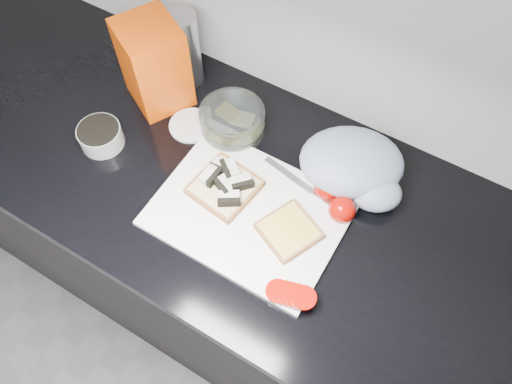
# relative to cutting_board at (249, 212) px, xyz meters

# --- Properties ---
(base_cabinet) EXTENTS (3.50, 0.60, 0.86)m
(base_cabinet) POSITION_rel_cutting_board_xyz_m (-0.12, 0.05, -0.48)
(base_cabinet) COLOR black
(base_cabinet) RESTS_ON ground
(countertop) EXTENTS (3.50, 0.64, 0.04)m
(countertop) POSITION_rel_cutting_board_xyz_m (-0.12, 0.05, -0.03)
(countertop) COLOR black
(countertop) RESTS_ON base_cabinet
(cutting_board) EXTENTS (0.40, 0.30, 0.01)m
(cutting_board) POSITION_rel_cutting_board_xyz_m (0.00, 0.00, 0.00)
(cutting_board) COLOR white
(cutting_board) RESTS_ON countertop
(bread_left) EXTENTS (0.15, 0.15, 0.04)m
(bread_left) POSITION_rel_cutting_board_xyz_m (-0.08, 0.02, 0.02)
(bread_left) COLOR #CCBC90
(bread_left) RESTS_ON cutting_board
(bread_right) EXTENTS (0.15, 0.15, 0.02)m
(bread_right) POSITION_rel_cutting_board_xyz_m (0.10, -0.00, 0.01)
(bread_right) COLOR #CCBC90
(bread_right) RESTS_ON cutting_board
(tomato_slices) EXTENTS (0.11, 0.07, 0.02)m
(tomato_slices) POSITION_rel_cutting_board_xyz_m (0.17, -0.12, 0.02)
(tomato_slices) COLOR #B20B04
(tomato_slices) RESTS_ON cutting_board
(knife) EXTENTS (0.20, 0.05, 0.01)m
(knife) POSITION_rel_cutting_board_xyz_m (0.09, 0.11, 0.01)
(knife) COLOR #B6B6BA
(knife) RESTS_ON cutting_board
(seed_tub) EXTENTS (0.10, 0.10, 0.05)m
(seed_tub) POSITION_rel_cutting_board_xyz_m (-0.40, -0.01, 0.02)
(seed_tub) COLOR #979C9C
(seed_tub) RESTS_ON countertop
(tub_lid) EXTENTS (0.14, 0.14, 0.01)m
(tub_lid) POSITION_rel_cutting_board_xyz_m (-0.25, 0.13, -0.00)
(tub_lid) COLOR silver
(tub_lid) RESTS_ON countertop
(glass_bowl) EXTENTS (0.16, 0.16, 0.06)m
(glass_bowl) POSITION_rel_cutting_board_xyz_m (-0.15, 0.18, 0.03)
(glass_bowl) COLOR silver
(glass_bowl) RESTS_ON countertop
(bread_bag) EXTENTS (0.18, 0.18, 0.22)m
(bread_bag) POSITION_rel_cutting_board_xyz_m (-0.36, 0.18, 0.10)
(bread_bag) COLOR #E74E03
(bread_bag) RESTS_ON countertop
(steel_canister) EXTENTS (0.08, 0.08, 0.20)m
(steel_canister) POSITION_rel_cutting_board_xyz_m (-0.34, 0.26, 0.09)
(steel_canister) COLOR silver
(steel_canister) RESTS_ON countertop
(grocery_bag) EXTENTS (0.29, 0.26, 0.10)m
(grocery_bag) POSITION_rel_cutting_board_xyz_m (0.15, 0.20, 0.04)
(grocery_bag) COLOR #93A0B5
(grocery_bag) RESTS_ON countertop
(whole_tomatoes) EXTENTS (0.11, 0.09, 0.06)m
(whole_tomatoes) POSITION_rel_cutting_board_xyz_m (0.15, 0.11, 0.02)
(whole_tomatoes) COLOR #B20B04
(whole_tomatoes) RESTS_ON countertop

